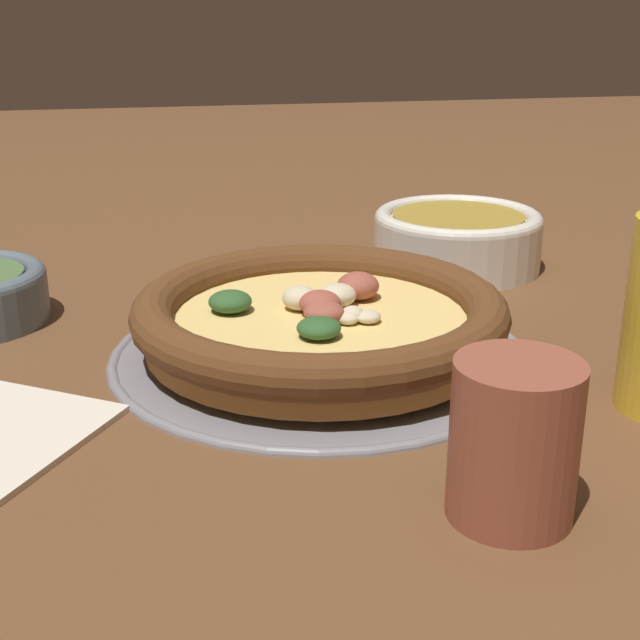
# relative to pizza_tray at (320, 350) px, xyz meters

# --- Properties ---
(ground_plane) EXTENTS (3.00, 3.00, 0.00)m
(ground_plane) POSITION_rel_pizza_tray_xyz_m (0.00, 0.00, -0.00)
(ground_plane) COLOR brown
(pizza_tray) EXTENTS (0.30, 0.30, 0.01)m
(pizza_tray) POSITION_rel_pizza_tray_xyz_m (0.00, 0.00, 0.00)
(pizza_tray) COLOR gray
(pizza_tray) RESTS_ON ground_plane
(pizza) EXTENTS (0.27, 0.27, 0.04)m
(pizza) POSITION_rel_pizza_tray_xyz_m (-0.00, -0.00, 0.03)
(pizza) COLOR #A86B33
(pizza) RESTS_ON pizza_tray
(bowl_near) EXTENTS (0.16, 0.16, 0.05)m
(bowl_near) POSITION_rel_pizza_tray_xyz_m (-0.19, 0.17, 0.03)
(bowl_near) COLOR silver
(bowl_near) RESTS_ON ground_plane
(drinking_cup) EXTENTS (0.06, 0.06, 0.08)m
(drinking_cup) POSITION_rel_pizza_tray_xyz_m (0.22, 0.05, 0.04)
(drinking_cup) COLOR brown
(drinking_cup) RESTS_ON ground_plane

